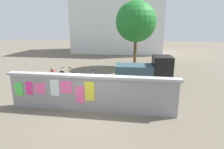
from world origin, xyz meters
TOP-DOWN VIEW (x-y plane):
  - ground at (0.00, 8.00)m, footprint 60.00×60.00m
  - poster_wall at (-0.01, -0.00)m, footprint 7.74×0.42m
  - auto_rickshaw_truck at (2.51, 4.64)m, footprint 3.69×1.74m
  - motorcycle at (1.03, 1.49)m, footprint 1.90×0.56m
  - bicycle_near at (-1.04, 4.02)m, footprint 1.69×0.48m
  - bicycle_far at (-2.80, 4.48)m, footprint 1.67×0.55m
  - person_walking at (-2.45, 1.46)m, footprint 0.38×0.38m
  - tree_roadside at (1.55, 9.40)m, footprint 3.50×3.50m
  - building_background at (-1.26, 19.64)m, footprint 12.14×6.61m

SIDE VIEW (x-z plane):
  - ground at x=0.00m, z-range 0.00..0.00m
  - bicycle_near at x=-1.04m, z-range -0.11..0.84m
  - bicycle_far at x=-2.80m, z-range -0.11..0.84m
  - motorcycle at x=1.03m, z-range 0.03..0.90m
  - poster_wall at x=-0.01m, z-range 0.02..1.71m
  - auto_rickshaw_truck at x=2.51m, z-range -0.02..1.83m
  - person_walking at x=-2.45m, z-range 0.18..1.80m
  - tree_roadside at x=1.55m, z-range 1.13..6.90m
  - building_background at x=-1.26m, z-range 0.02..9.25m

